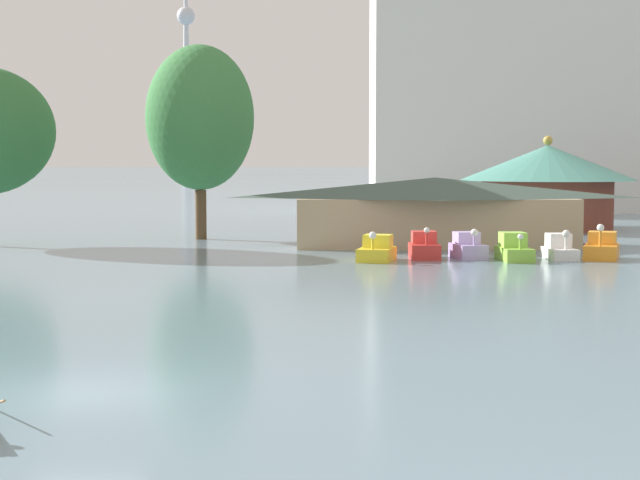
{
  "coord_description": "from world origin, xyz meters",
  "views": [
    {
      "loc": [
        5.33,
        -20.56,
        4.95
      ],
      "look_at": [
        5.0,
        20.1,
        1.69
      ],
      "focal_mm": 54.8,
      "sensor_mm": 36.0,
      "label": 1
    }
  ],
  "objects": [
    {
      "name": "pedal_boat_lavender",
      "position": [
        12.53,
        29.47,
        0.55
      ],
      "size": [
        1.83,
        2.47,
        1.58
      ],
      "rotation": [
        0.0,
        0.0,
        -1.37
      ],
      "color": "#B299D8",
      "rests_on": "ground"
    },
    {
      "name": "green_roof_pavilion",
      "position": [
        21.54,
        51.75,
        3.54
      ],
      "size": [
        12.91,
        12.91,
        6.88
      ],
      "color": "brown",
      "rests_on": "ground"
    },
    {
      "name": "pedal_boat_white",
      "position": [
        17.18,
        29.2,
        0.52
      ],
      "size": [
        1.46,
        2.58,
        1.57
      ],
      "rotation": [
        0.0,
        0.0,
        -1.51
      ],
      "color": "white",
      "rests_on": "ground"
    },
    {
      "name": "pedal_boat_yellow",
      "position": [
        7.78,
        28.14,
        0.52
      ],
      "size": [
        2.17,
        2.89,
        1.55
      ],
      "rotation": [
        0.0,
        0.0,
        -1.81
      ],
      "color": "yellow",
      "rests_on": "ground"
    },
    {
      "name": "ground_plane",
      "position": [
        0.0,
        0.0,
        0.0
      ],
      "size": [
        2000.0,
        2000.0,
        0.0
      ],
      "primitive_type": "plane",
      "color": "slate"
    },
    {
      "name": "shoreline_tree_mid",
      "position": [
        -2.83,
        41.83,
        7.75
      ],
      "size": [
        6.9,
        6.9,
        12.38
      ],
      "color": "brown",
      "rests_on": "ground"
    },
    {
      "name": "distant_broadcast_tower",
      "position": [
        -54.38,
        394.13,
        57.06
      ],
      "size": [
        7.56,
        7.56,
        144.54
      ],
      "color": "silver",
      "rests_on": "ground"
    },
    {
      "name": "boathouse",
      "position": [
        11.61,
        36.8,
        2.12
      ],
      "size": [
        17.35,
        6.37,
        4.04
      ],
      "color": "tan",
      "rests_on": "ground"
    },
    {
      "name": "pedal_boat_red",
      "position": [
        10.27,
        29.3,
        0.56
      ],
      "size": [
        1.48,
        2.35,
        1.67
      ],
      "rotation": [
        0.0,
        0.0,
        -1.55
      ],
      "color": "red",
      "rests_on": "ground"
    },
    {
      "name": "pedal_boat_orange",
      "position": [
        19.3,
        29.09,
        0.56
      ],
      "size": [
        2.44,
        3.15,
        1.87
      ],
      "rotation": [
        0.0,
        0.0,
        -1.91
      ],
      "color": "orange",
      "rests_on": "ground"
    },
    {
      "name": "pedal_boat_lime",
      "position": [
        14.71,
        28.5,
        0.54
      ],
      "size": [
        1.55,
        3.03,
        1.43
      ],
      "rotation": [
        0.0,
        0.0,
        -1.52
      ],
      "color": "#8CCC3F",
      "rests_on": "ground"
    },
    {
      "name": "background_building_block",
      "position": [
        24.0,
        79.91,
        12.14
      ],
      "size": [
        28.85,
        14.77,
        24.25
      ],
      "color": "silver",
      "rests_on": "ground"
    }
  ]
}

